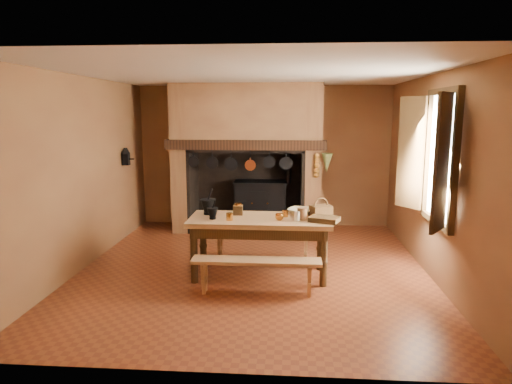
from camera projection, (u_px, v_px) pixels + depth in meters
floor at (253, 269)px, 6.73m from camera, size 5.50×5.50×0.00m
ceiling at (253, 74)px, 6.25m from camera, size 5.50×5.50×0.00m
back_wall at (264, 156)px, 9.19m from camera, size 5.00×0.02×2.80m
wall_left at (83, 173)px, 6.67m from camera, size 0.02×5.50×2.80m
wall_right at (433, 176)px, 6.31m from camera, size 0.02×5.50×2.80m
wall_front at (227, 219)px, 3.79m from camera, size 5.00×0.02×2.80m
chimney_breast at (247, 137)px, 8.71m from camera, size 2.95×0.96×2.80m
iron_range at (261, 204)px, 9.05m from camera, size 1.12×0.55×1.60m
hearth_pans at (209, 225)px, 8.97m from camera, size 0.51×0.62×0.20m
hanging_pans at (243, 163)px, 8.30m from camera, size 1.92×0.29×0.27m
onion_string at (317, 166)px, 8.19m from camera, size 0.12×0.10×0.46m
herb_bunch at (327, 163)px, 8.16m from camera, size 0.20×0.20×0.35m
window at (432, 158)px, 5.87m from camera, size 0.39×1.75×1.76m
wall_coffee_mill at (126, 155)px, 8.17m from camera, size 0.23×0.16×0.31m
work_table at (260, 227)px, 6.31m from camera, size 1.94×0.86×0.84m
bench_front at (256, 268)px, 5.73m from camera, size 1.63×0.29×0.46m
bench_back at (263, 240)px, 7.01m from camera, size 1.63×0.29×0.46m
mortar_large at (208, 206)px, 6.47m from camera, size 0.22×0.22×0.37m
mortar_small at (213, 213)px, 6.19m from camera, size 0.15×0.15×0.26m
coffee_grinder at (238, 209)px, 6.46m from camera, size 0.18×0.14×0.21m
brass_mug_a at (230, 217)px, 6.13m from camera, size 0.10×0.10×0.10m
brass_mug_b at (285, 213)px, 6.34m from camera, size 0.09×0.09×0.09m
mixing_bowl at (300, 211)px, 6.50m from camera, size 0.45×0.45×0.08m
stoneware_crock at (302, 214)px, 6.16m from camera, size 0.14×0.14×0.16m
glass_jar at (297, 216)px, 6.09m from camera, size 0.08×0.08×0.13m
wicker_basket at (321, 210)px, 6.35m from camera, size 0.34×0.30×0.27m
wooden_tray at (324, 219)px, 6.06m from camera, size 0.45×0.39×0.06m
brass_cup at (279, 217)px, 6.14m from camera, size 0.12×0.12×0.09m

